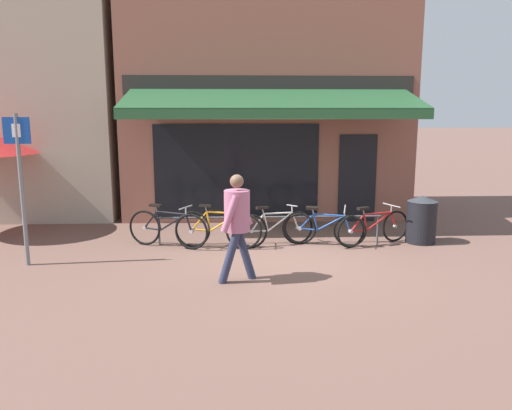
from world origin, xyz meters
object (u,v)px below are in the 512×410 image
pedestrian_adult (237,217)px  bicycle_red (373,227)px  bicycle_silver (275,228)px  litter_bin (421,219)px  bicycle_orange (218,229)px  parking_sign (21,175)px  bicycle_blue (324,228)px  bicycle_black (167,228)px

pedestrian_adult → bicycle_red: bearing=-139.8°
bicycle_silver → litter_bin: 3.00m
bicycle_orange → parking_sign: size_ratio=0.66×
bicycle_orange → bicycle_silver: bearing=16.1°
bicycle_silver → bicycle_blue: bearing=-19.0°
bicycle_black → bicycle_red: 4.09m
bicycle_silver → bicycle_blue: size_ratio=1.00×
bicycle_silver → bicycle_red: 1.98m
bicycle_red → litter_bin: litter_bin is taller
bicycle_blue → litter_bin: (2.01, 0.15, 0.13)m
bicycle_orange → bicycle_blue: 2.11m
bicycle_blue → bicycle_red: 0.99m
bicycle_red → parking_sign: bearing=166.6°
bicycle_orange → litter_bin: size_ratio=1.78×
bicycle_blue → litter_bin: litter_bin is taller
bicycle_black → bicycle_red: bicycle_black is taller
bicycle_silver → pedestrian_adult: (-0.76, -2.08, 0.66)m
pedestrian_adult → parking_sign: size_ratio=0.66×
bicycle_orange → pedestrian_adult: pedestrian_adult is taller
bicycle_orange → bicycle_red: size_ratio=1.06×
bicycle_orange → bicycle_silver: bicycle_orange is taller
pedestrian_adult → parking_sign: (-3.63, 0.99, 0.56)m
litter_bin → bicycle_orange: bearing=-177.0°
bicycle_silver → bicycle_blue: bicycle_silver is taller
bicycle_orange → bicycle_blue: bearing=12.3°
bicycle_black → bicycle_red: (4.09, -0.01, -0.02)m
bicycle_black → bicycle_silver: bearing=22.2°
bicycle_blue → bicycle_red: (0.99, 0.02, 0.00)m
bicycle_blue → bicycle_red: bearing=16.1°
parking_sign → bicycle_red: bearing=9.5°
bicycle_orange → litter_bin: bearing=13.5°
litter_bin → pedestrian_adult: bearing=-149.8°
bicycle_red → bicycle_orange: bearing=158.8°
bicycle_orange → bicycle_red: 3.10m
bicycle_silver → parking_sign: parking_sign is taller
bicycle_black → bicycle_blue: 3.10m
pedestrian_adult → litter_bin: pedestrian_adult is taller
bicycle_silver → parking_sign: bearing=177.5°
bicycle_orange → bicycle_blue: bicycle_orange is taller
bicycle_orange → bicycle_red: (3.10, 0.09, -0.03)m
bicycle_red → parking_sign: (-6.37, -1.07, 1.23)m
litter_bin → parking_sign: size_ratio=0.37×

